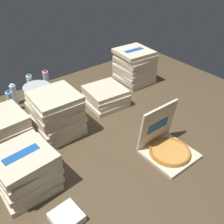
% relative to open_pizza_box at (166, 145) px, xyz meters
% --- Properties ---
extents(ground_plane, '(3.20, 2.40, 0.02)m').
position_rel_open_pizza_box_xyz_m(ground_plane, '(-0.16, 0.42, -0.08)').
color(ground_plane, '#4C3D28').
extents(open_pizza_box, '(0.35, 0.36, 0.37)m').
position_rel_open_pizza_box_xyz_m(open_pizza_box, '(0.00, 0.00, 0.00)').
color(open_pizza_box, beige).
rests_on(open_pizza_box, ground_plane).
extents(pizza_stack_center_near, '(0.38, 0.38, 0.24)m').
position_rel_open_pizza_box_xyz_m(pizza_stack_center_near, '(-0.91, 0.89, 0.05)').
color(pizza_stack_center_near, beige).
rests_on(pizza_stack_center_near, ground_plane).
extents(pizza_stack_right_mid, '(0.38, 0.38, 0.29)m').
position_rel_open_pizza_box_xyz_m(pizza_stack_right_mid, '(-0.95, 0.35, 0.07)').
color(pizza_stack_right_mid, beige).
rests_on(pizza_stack_right_mid, ground_plane).
extents(pizza_stack_left_mid, '(0.40, 0.40, 0.16)m').
position_rel_open_pizza_box_xyz_m(pizza_stack_left_mid, '(0.06, 0.84, 0.01)').
color(pizza_stack_left_mid, beige).
rests_on(pizza_stack_left_mid, ground_plane).
extents(pizza_stack_right_far, '(0.39, 0.39, 0.37)m').
position_rel_open_pizza_box_xyz_m(pizza_stack_right_far, '(0.59, 1.01, 0.11)').
color(pizza_stack_right_far, beige).
rests_on(pizza_stack_right_far, ground_plane).
extents(pizza_stack_right_near, '(0.38, 0.38, 0.36)m').
position_rel_open_pizza_box_xyz_m(pizza_stack_right_near, '(-0.52, 0.73, 0.11)').
color(pizza_stack_right_near, beige).
rests_on(pizza_stack_right_near, ground_plane).
extents(ice_bucket, '(0.27, 0.27, 0.16)m').
position_rel_open_pizza_box_xyz_m(ice_bucket, '(-0.44, 1.30, 0.01)').
color(ice_bucket, '#B7BABF').
rests_on(ice_bucket, ground_plane).
extents(water_bottle_0, '(0.06, 0.06, 0.22)m').
position_rel_open_pizza_box_xyz_m(water_bottle_0, '(-0.43, 1.48, 0.03)').
color(water_bottle_0, white).
rests_on(water_bottle_0, ground_plane).
extents(water_bottle_1, '(0.06, 0.06, 0.22)m').
position_rel_open_pizza_box_xyz_m(water_bottle_1, '(-0.64, 1.38, 0.03)').
color(water_bottle_1, silver).
rests_on(water_bottle_1, ground_plane).
extents(water_bottle_2, '(0.06, 0.06, 0.22)m').
position_rel_open_pizza_box_xyz_m(water_bottle_2, '(-0.26, 1.47, 0.03)').
color(water_bottle_2, silver).
rests_on(water_bottle_2, ground_plane).
extents(water_bottle_3, '(0.06, 0.06, 0.22)m').
position_rel_open_pizza_box_xyz_m(water_bottle_3, '(-0.33, 1.16, 0.03)').
color(water_bottle_3, silver).
rests_on(water_bottle_3, ground_plane).
extents(water_bottle_4, '(0.06, 0.06, 0.22)m').
position_rel_open_pizza_box_xyz_m(water_bottle_4, '(-0.71, 1.28, 0.03)').
color(water_bottle_4, silver).
rests_on(water_bottle_4, ground_plane).
extents(water_bottle_5, '(0.06, 0.06, 0.22)m').
position_rel_open_pizza_box_xyz_m(water_bottle_5, '(-0.50, 1.06, 0.03)').
color(water_bottle_5, white).
rests_on(water_bottle_5, ground_plane).
extents(napkin_pile, '(0.18, 0.18, 0.05)m').
position_rel_open_pizza_box_xyz_m(napkin_pile, '(-0.89, -0.03, -0.04)').
color(napkin_pile, white).
rests_on(napkin_pile, ground_plane).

